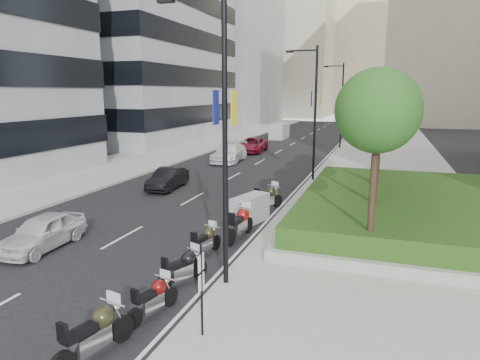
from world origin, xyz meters
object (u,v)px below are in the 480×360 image
at_px(motorcycle_2, 183,268).
at_px(delivery_van, 279,132).
at_px(motorcycle_4, 240,223).
at_px(motorcycle_5, 250,209).
at_px(car_d, 252,145).
at_px(lamp_post_2, 340,101).
at_px(car_c, 229,153).
at_px(motorcycle_0, 95,333).
at_px(car_b, 168,179).
at_px(motorcycle_3, 205,241).
at_px(lamp_post_0, 220,126).
at_px(motorcycle_6, 267,198).
at_px(car_a, 43,232).
at_px(lamp_post_1, 313,107).
at_px(motorcycle_1, 154,298).
at_px(parking_sign, 202,286).

xyz_separation_m(motorcycle_2, delivery_van, (-7.37, 43.56, 0.35)).
xyz_separation_m(motorcycle_4, motorcycle_5, (-0.27, 2.23, -0.01)).
bearing_deg(car_d, lamp_post_2, 28.87).
bearing_deg(lamp_post_2, car_c, -125.04).
bearing_deg(motorcycle_4, motorcycle_5, 12.86).
distance_m(motorcycle_0, car_b, 17.69).
bearing_deg(car_b, motorcycle_2, -64.68).
bearing_deg(motorcycle_3, lamp_post_0, -134.95).
height_order(motorcycle_4, motorcycle_6, motorcycle_4).
bearing_deg(motorcycle_6, motorcycle_3, -160.83).
height_order(motorcycle_0, car_a, car_a).
distance_m(lamp_post_1, car_c, 11.19).
distance_m(motorcycle_2, delivery_van, 44.18).
xyz_separation_m(lamp_post_2, motorcycle_4, (-0.86, -30.57, -4.40)).
bearing_deg(car_c, motorcycle_0, -79.87).
height_order(motorcycle_0, motorcycle_1, motorcycle_0).
xyz_separation_m(lamp_post_2, motorcycle_3, (-1.50, -32.78, -4.51)).
height_order(lamp_post_2, motorcycle_1, lamp_post_2).
xyz_separation_m(motorcycle_1, motorcycle_5, (-0.06, 9.01, 0.13)).
height_order(motorcycle_4, car_d, car_d).
distance_m(lamp_post_2, motorcycle_6, 26.40).
relative_size(motorcycle_6, car_d, 0.44).
bearing_deg(motorcycle_3, motorcycle_2, -161.70).
height_order(lamp_post_0, motorcycle_5, lamp_post_0).
relative_size(parking_sign, motorcycle_3, 1.21).
xyz_separation_m(lamp_post_1, motorcycle_4, (-0.86, -12.57, -4.40)).
relative_size(lamp_post_2, motorcycle_0, 3.82).
distance_m(lamp_post_2, motorcycle_0, 39.73).
bearing_deg(motorcycle_2, car_b, 52.15).
xyz_separation_m(motorcycle_4, motorcycle_6, (-0.06, 4.56, -0.00)).
xyz_separation_m(motorcycle_5, car_c, (-7.10, 16.60, 0.15)).
bearing_deg(delivery_van, car_c, -89.59).
height_order(motorcycle_2, motorcycle_5, motorcycle_5).
height_order(lamp_post_1, motorcycle_4, lamp_post_1).
relative_size(motorcycle_5, car_b, 0.58).
bearing_deg(car_d, motorcycle_2, -81.10).
bearing_deg(delivery_van, parking_sign, -79.22).
distance_m(motorcycle_2, motorcycle_5, 6.99).
height_order(car_b, car_d, car_d).
height_order(motorcycle_3, motorcycle_4, motorcycle_4).
bearing_deg(motorcycle_5, lamp_post_2, 13.13).
relative_size(car_a, car_c, 0.72).
xyz_separation_m(parking_sign, motorcycle_2, (-1.83, 2.67, -0.89)).
height_order(parking_sign, motorcycle_2, parking_sign).
relative_size(motorcycle_4, car_b, 0.62).
bearing_deg(motorcycle_6, parking_sign, -148.43).
relative_size(motorcycle_3, delivery_van, 0.44).
xyz_separation_m(motorcycle_4, car_d, (-7.25, 25.32, 0.08)).
xyz_separation_m(lamp_post_2, parking_sign, (0.66, -38.00, -3.61)).
xyz_separation_m(motorcycle_2, car_c, (-7.06, 23.59, 0.24)).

